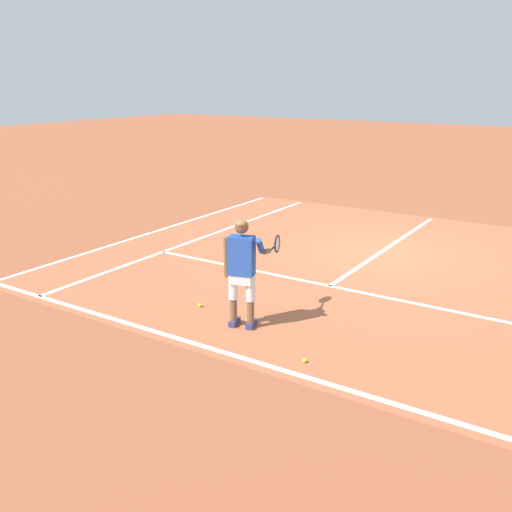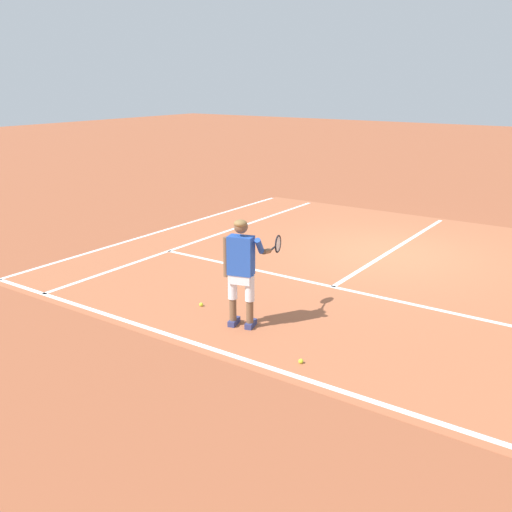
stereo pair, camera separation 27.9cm
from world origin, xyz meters
name	(u,v)px [view 2 (the right image)]	position (x,y,z in m)	size (l,w,h in m)	color
ground_plane	(388,253)	(0.00, 0.00, 0.00)	(80.00, 80.00, 0.00)	#9E5133
court_inner_surface	(367,265)	(0.00, -1.10, 0.00)	(10.98, 10.08, 0.00)	#B2603D
line_baseline	(225,353)	(0.00, -5.95, 0.00)	(10.98, 0.10, 0.01)	white
line_service	(333,287)	(0.00, -2.66, 0.00)	(8.23, 0.10, 0.01)	white
line_centre_service	(397,247)	(0.00, 0.54, 0.00)	(0.10, 6.40, 0.01)	white
line_singles_left	(212,236)	(-4.12, -1.10, 0.00)	(0.10, 9.68, 0.01)	white
line_doubles_left	(171,228)	(-5.49, -1.10, 0.00)	(0.10, 9.68, 0.01)	white
tennis_player	(242,266)	(-0.35, -5.04, 0.99)	(0.59, 1.21, 1.71)	navy
tennis_ball_near_feet	(301,361)	(1.03, -5.60, 0.03)	(0.07, 0.07, 0.07)	#CCE02D
tennis_ball_by_baseline	(201,305)	(-1.40, -4.79, 0.03)	(0.07, 0.07, 0.07)	#CCE02D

